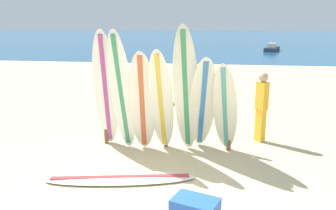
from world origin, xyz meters
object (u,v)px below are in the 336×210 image
(surfboard_leaning_center_left, at_px, (142,102))
(surfboard_leaning_right, at_px, (202,105))
(surfboard_rack, at_px, (166,115))
(surfboard_leaning_center_right, at_px, (186,91))
(surfboard_leaning_far_right, at_px, (225,109))
(surfboard_lying_on_sand, at_px, (120,178))
(small_boat_offshore, at_px, (272,48))
(surfboard_leaning_left, at_px, (122,92))
(surfboard_leaning_center, at_px, (161,102))
(surfboard_leaning_far_left, at_px, (106,90))
(beachgoer_standing, at_px, (262,104))

(surfboard_leaning_center_left, height_order, surfboard_leaning_right, surfboard_leaning_center_left)
(surfboard_rack, xyz_separation_m, surfboard_leaning_right, (0.78, -0.26, 0.31))
(surfboard_leaning_center_right, relative_size, surfboard_leaning_far_right, 1.35)
(surfboard_lying_on_sand, distance_m, small_boat_offshore, 28.36)
(surfboard_leaning_center_right, bearing_deg, surfboard_leaning_left, -174.47)
(surfboard_leaning_center_right, distance_m, small_boat_offshore, 26.76)
(surfboard_rack, distance_m, surfboard_leaning_center, 0.58)
(surfboard_leaning_far_left, height_order, surfboard_lying_on_sand, surfboard_leaning_far_left)
(surfboard_leaning_left, height_order, surfboard_leaning_far_right, surfboard_leaning_left)
(surfboard_rack, xyz_separation_m, surfboard_leaning_far_right, (1.24, -0.34, 0.26))
(surfboard_leaning_right, bearing_deg, surfboard_leaning_center_right, -169.98)
(surfboard_leaning_center_right, relative_size, beachgoer_standing, 1.66)
(surfboard_lying_on_sand, relative_size, beachgoer_standing, 1.66)
(surfboard_leaning_right, bearing_deg, surfboard_lying_on_sand, -130.77)
(beachgoer_standing, bearing_deg, surfboard_leaning_right, -144.45)
(surfboard_leaning_center, height_order, small_boat_offshore, surfboard_leaning_center)
(surfboard_lying_on_sand, bearing_deg, small_boat_offshore, 77.29)
(surfboard_leaning_right, xyz_separation_m, surfboard_leaning_far_right, (0.45, -0.09, -0.05))
(surfboard_rack, distance_m, surfboard_leaning_center_left, 0.69)
(surfboard_leaning_left, height_order, surfboard_leaning_right, surfboard_leaning_left)
(surfboard_leaning_left, distance_m, surfboard_leaning_far_right, 2.09)
(surfboard_leaning_far_right, relative_size, surfboard_lying_on_sand, 0.74)
(surfboard_leaning_center, bearing_deg, surfboard_leaning_far_left, 172.30)
(surfboard_leaning_center_left, distance_m, surfboard_leaning_center, 0.39)
(surfboard_leaning_far_left, height_order, surfboard_leaning_center_left, surfboard_leaning_far_left)
(surfboard_leaning_far_left, height_order, beachgoer_standing, surfboard_leaning_far_left)
(surfboard_lying_on_sand, height_order, small_boat_offshore, small_boat_offshore)
(surfboard_leaning_center_left, relative_size, surfboard_leaning_center, 0.98)
(small_boat_offshore, bearing_deg, surfboard_leaning_far_left, -104.86)
(surfboard_leaning_far_left, distance_m, surfboard_leaning_right, 2.02)
(surfboard_rack, bearing_deg, surfboard_lying_on_sand, -106.31)
(surfboard_leaning_center, relative_size, small_boat_offshore, 0.73)
(surfboard_leaning_far_left, distance_m, surfboard_leaning_far_right, 2.48)
(surfboard_leaning_center, distance_m, beachgoer_standing, 2.36)
(surfboard_rack, xyz_separation_m, small_boat_offshore, (5.72, 25.90, -0.45))
(surfboard_lying_on_sand, bearing_deg, surfboard_rack, 73.69)
(surfboard_leaning_left, height_order, surfboard_leaning_center_left, surfboard_leaning_left)
(surfboard_leaning_far_right, distance_m, beachgoer_standing, 1.29)
(surfboard_leaning_center_right, bearing_deg, small_boat_offshore, 78.63)
(surfboard_rack, height_order, surfboard_leaning_center_left, surfboard_leaning_center_left)
(surfboard_rack, height_order, surfboard_leaning_left, surfboard_leaning_left)
(surfboard_leaning_center_left, relative_size, small_boat_offshore, 0.71)
(surfboard_leaning_center, height_order, beachgoer_standing, surfboard_leaning_center)
(surfboard_leaning_right, bearing_deg, surfboard_leaning_center_left, -172.59)
(surfboard_leaning_left, bearing_deg, surfboard_rack, 27.73)
(surfboard_rack, xyz_separation_m, surfboard_leaning_center_right, (0.45, -0.31, 0.60))
(surfboard_leaning_far_left, height_order, surfboard_leaning_right, surfboard_leaning_far_left)
(surfboard_leaning_right, bearing_deg, beachgoer_standing, 35.55)
(surfboard_rack, relative_size, surfboard_leaning_right, 1.37)
(beachgoer_standing, bearing_deg, surfboard_rack, -162.43)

